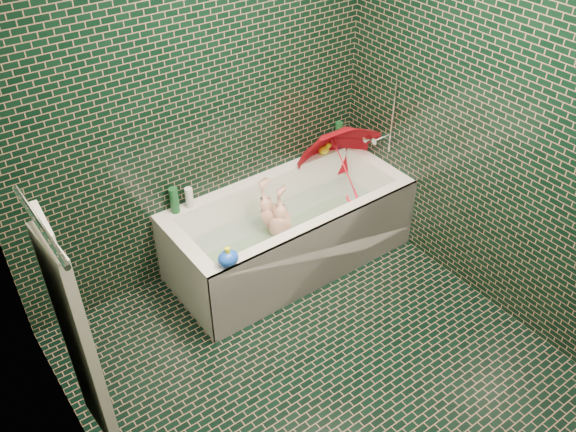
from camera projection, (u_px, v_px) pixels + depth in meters
floor at (330, 381)px, 3.61m from camera, size 2.80×2.80×0.00m
wall_back at (194, 102)px, 3.75m from camera, size 2.80×0.00×2.80m
wall_left at (70, 339)px, 2.24m from camera, size 0.00×2.80×2.80m
wall_right at (516, 132)px, 3.46m from camera, size 0.00×2.80×2.80m
bathtub at (290, 238)px, 4.34m from camera, size 1.70×0.75×0.55m
bath_mat at (289, 243)px, 4.38m from camera, size 1.35×0.47×0.01m
water at (289, 227)px, 4.29m from camera, size 1.48×0.53×0.00m
towel_rail at (39, 225)px, 2.21m from camera, size 0.02×0.58×0.02m
towel at (76, 333)px, 2.55m from camera, size 0.08×0.44×1.12m
faucet at (381, 135)px, 4.38m from camera, size 0.18×0.19×0.55m
child at (279, 231)px, 4.25m from camera, size 0.88×0.45×0.30m
umbrella at (345, 167)px, 4.43m from camera, size 0.96×1.00×0.96m
soap_bottle_a at (345, 142)px, 4.74m from camera, size 0.11×0.11×0.22m
soap_bottle_b at (342, 147)px, 4.68m from camera, size 0.12×0.12×0.21m
soap_bottle_c at (344, 148)px, 4.67m from camera, size 0.16×0.16×0.16m
bottle_right_tall at (339, 134)px, 4.63m from camera, size 0.07×0.07×0.20m
bottle_right_pump at (345, 136)px, 4.63m from camera, size 0.05×0.05×0.18m
bottle_left_tall at (174, 200)px, 3.97m from camera, size 0.07×0.07×0.18m
bottle_left_short at (189, 198)px, 4.02m from camera, size 0.06×0.06×0.15m
rubber_duck at (325, 149)px, 4.57m from camera, size 0.12×0.10×0.09m
bath_toy at (228, 258)px, 3.57m from camera, size 0.14×0.12×0.13m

